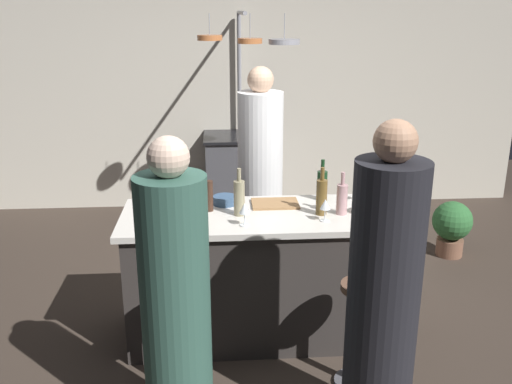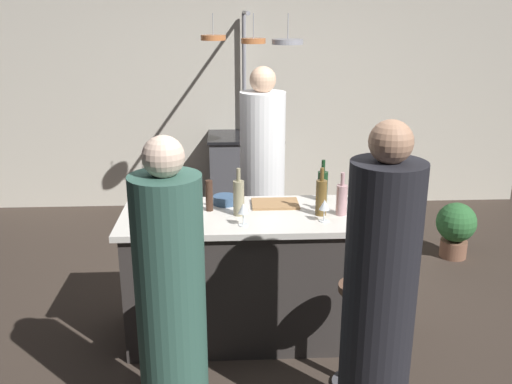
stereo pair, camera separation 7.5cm
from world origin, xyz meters
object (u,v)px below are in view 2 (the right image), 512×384
(potted_plant, at_px, (456,227))
(wine_bottle_amber, at_px, (321,197))
(bar_stool_right, at_px, (358,331))
(wine_glass_near_left_guest, at_px, (324,206))
(stove_range, at_px, (246,175))
(wine_bottle_red, at_px, (323,185))
(mixing_bowl_blue, at_px, (225,200))
(pepper_mill, at_px, (209,196))
(wine_bottle_green, at_px, (188,209))
(mixing_bowl_wooden, at_px, (365,210))
(wine_bottle_rose, at_px, (342,199))
(guest_right, at_px, (379,302))
(mixing_bowl_ceramic, at_px, (186,208))
(wine_glass_by_chef, at_px, (243,210))
(cutting_board, at_px, (275,204))
(wine_bottle_white, at_px, (239,197))
(chef, at_px, (262,181))
(bar_stool_left, at_px, (175,337))
(wine_glass_near_right_guest, at_px, (359,187))
(guest_left, at_px, (171,309))

(potted_plant, relative_size, wine_bottle_amber, 1.63)
(bar_stool_right, xyz_separation_m, wine_glass_near_left_guest, (-0.15, 0.45, 0.63))
(stove_range, xyz_separation_m, bar_stool_right, (0.57, -3.07, -0.07))
(wine_bottle_red, bearing_deg, mixing_bowl_blue, -175.53)
(pepper_mill, height_order, wine_bottle_green, wine_bottle_green)
(potted_plant, bearing_deg, mixing_bowl_blue, -154.61)
(stove_range, relative_size, mixing_bowl_wooden, 6.19)
(wine_bottle_rose, bearing_deg, wine_bottle_red, 104.31)
(pepper_mill, bearing_deg, stove_range, 82.44)
(guest_right, relative_size, wine_bottle_red, 5.88)
(guest_right, height_order, wine_glass_near_left_guest, guest_right)
(pepper_mill, distance_m, mixing_bowl_ceramic, 0.17)
(guest_right, bearing_deg, wine_bottle_rose, 90.40)
(stove_range, distance_m, potted_plant, 2.26)
(wine_bottle_red, distance_m, wine_glass_by_chef, 0.73)
(cutting_board, distance_m, mixing_bowl_blue, 0.35)
(wine_bottle_white, bearing_deg, potted_plant, 31.20)
(chef, bearing_deg, pepper_mill, -113.70)
(bar_stool_left, bearing_deg, wine_bottle_amber, 31.86)
(chef, distance_m, potted_plant, 1.86)
(mixing_bowl_ceramic, bearing_deg, mixing_bowl_wooden, -3.21)
(potted_plant, height_order, wine_bottle_rose, wine_bottle_rose)
(chef, xyz_separation_m, wine_bottle_rose, (0.45, -1.06, 0.19))
(stove_range, bearing_deg, mixing_bowl_ceramic, -100.99)
(bar_stool_right, height_order, wine_glass_near_right_guest, wine_glass_near_right_guest)
(wine_bottle_red, xyz_separation_m, wine_bottle_amber, (-0.06, -0.30, 0.01))
(wine_bottle_red, height_order, wine_glass_by_chef, wine_bottle_red)
(bar_stool_right, xyz_separation_m, wine_bottle_amber, (-0.15, 0.57, 0.65))
(stove_range, relative_size, guest_left, 0.54)
(bar_stool_right, distance_m, wine_glass_near_left_guest, 0.79)
(bar_stool_left, bearing_deg, wine_bottle_white, 57.17)
(wine_glass_near_left_guest, bearing_deg, stove_range, 99.04)
(mixing_bowl_blue, bearing_deg, stove_range, 84.61)
(wine_glass_near_left_guest, bearing_deg, potted_plant, 42.94)
(bar_stool_right, bearing_deg, mixing_bowl_blue, 133.54)
(mixing_bowl_wooden, xyz_separation_m, mixing_bowl_blue, (-0.92, 0.24, 0.00))
(bar_stool_left, xyz_separation_m, bar_stool_right, (1.07, 0.00, 0.00))
(wine_glass_by_chef, relative_size, wine_glass_near_right_guest, 1.00)
(wine_glass_by_chef, height_order, mixing_bowl_wooden, wine_glass_by_chef)
(chef, relative_size, mixing_bowl_blue, 10.81)
(wine_bottle_white, relative_size, mixing_bowl_wooden, 2.20)
(wine_bottle_red, relative_size, mixing_bowl_ceramic, 1.94)
(chef, xyz_separation_m, bar_stool_left, (-0.61, -1.63, -0.44))
(bar_stool_right, height_order, wine_bottle_rose, wine_bottle_rose)
(stove_range, height_order, wine_glass_near_right_guest, wine_glass_near_right_guest)
(mixing_bowl_wooden, bearing_deg, bar_stool_left, -154.55)
(mixing_bowl_blue, bearing_deg, wine_bottle_red, 4.47)
(guest_right, xyz_separation_m, mixing_bowl_blue, (-0.77, 1.22, 0.13))
(pepper_mill, bearing_deg, guest_right, -51.36)
(wine_bottle_red, height_order, mixing_bowl_ceramic, wine_bottle_red)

